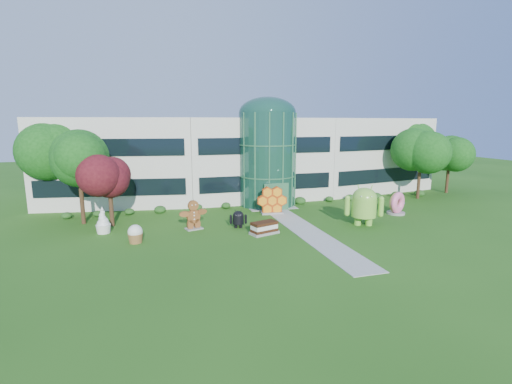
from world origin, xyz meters
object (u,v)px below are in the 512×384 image
object	(u,v)px
android_green	(364,203)
donut	(396,203)
android_black	(238,218)
gingerbread	(193,215)

from	to	relation	value
android_green	donut	world-z (taller)	android_green
android_green	android_black	distance (m)	10.93
android_green	gingerbread	bearing A→B (deg)	-167.64
android_black	donut	world-z (taller)	donut
android_green	gingerbread	size ratio (longest dim) A/B	1.44
donut	gingerbread	world-z (taller)	gingerbread
android_black	gingerbread	size ratio (longest dim) A/B	0.64
android_green	android_black	xyz separation A→B (m)	(-10.64, 2.23, -1.08)
donut	gingerbread	distance (m)	19.60
android_black	android_green	bearing A→B (deg)	-0.16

